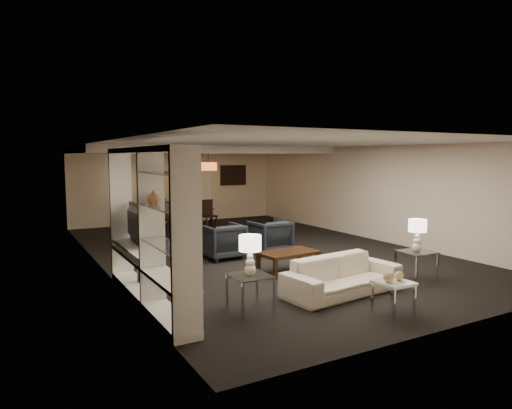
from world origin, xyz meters
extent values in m
plane|color=black|center=(0.00, 0.00, 0.00)|extent=(11.00, 11.00, 0.00)
cube|color=silver|center=(0.00, 0.00, 2.50)|extent=(7.00, 11.00, 0.02)
cube|color=beige|center=(0.00, 5.50, 1.25)|extent=(7.00, 0.02, 2.50)
cube|color=beige|center=(0.00, -5.50, 1.25)|extent=(7.00, 0.02, 2.50)
cube|color=beige|center=(-3.50, 0.00, 1.25)|extent=(0.02, 11.00, 2.50)
cube|color=beige|center=(3.50, 0.00, 1.25)|extent=(0.02, 11.00, 2.50)
cube|color=silver|center=(0.00, 3.50, 2.40)|extent=(7.00, 4.00, 0.20)
cube|color=beige|center=(-0.90, 5.42, 1.20)|extent=(1.50, 0.12, 2.40)
cube|color=silver|center=(0.70, 5.47, 1.05)|extent=(0.90, 0.05, 2.10)
cube|color=#142D38|center=(2.10, 5.46, 1.55)|extent=(0.95, 0.04, 0.65)
cylinder|color=#D8591E|center=(0.30, 3.50, 1.92)|extent=(0.52, 0.52, 0.24)
imported|color=beige|center=(-0.42, -3.63, 0.30)|extent=(2.12, 1.02, 0.60)
imported|color=black|center=(-1.02, -0.33, 0.38)|extent=(0.84, 0.86, 0.76)
imported|color=black|center=(0.18, -0.33, 0.38)|extent=(0.84, 0.86, 0.76)
sphere|color=tan|center=(-0.52, -4.73, 0.54)|extent=(0.15, 0.15, 0.15)
sphere|color=tan|center=(-0.32, -4.73, 0.53)|extent=(0.13, 0.13, 0.13)
imported|color=black|center=(-3.28, -1.61, 1.08)|extent=(1.15, 0.15, 0.66)
imported|color=navy|center=(-3.31, -3.83, 1.15)|extent=(0.16, 0.16, 0.17)
imported|color=#AC6939|center=(-3.31, -2.99, 1.65)|extent=(0.18, 0.18, 0.19)
cube|color=black|center=(-3.20, -1.77, 0.53)|extent=(0.12, 0.12, 1.05)
imported|color=black|center=(-0.37, 3.96, 0.31)|extent=(1.76, 0.99, 0.62)
camera|label=1|loc=(-5.16, -9.25, 2.21)|focal=32.00mm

